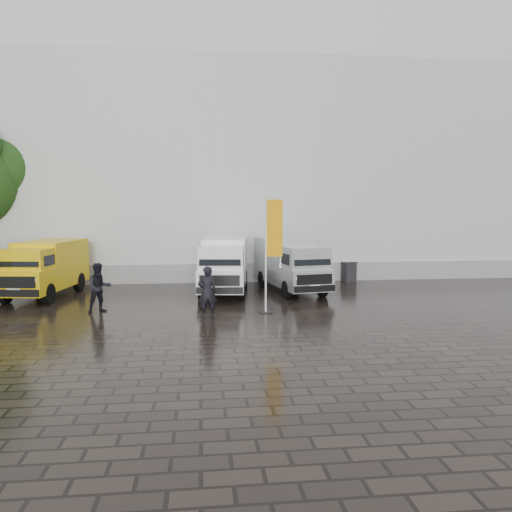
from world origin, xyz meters
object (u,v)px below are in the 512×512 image
Objects in this scene: van_yellow at (44,269)px; flagpole at (271,248)px; wheelie_bin at (349,272)px; van_silver at (290,266)px; van_white at (225,266)px; person_front at (207,292)px; person_tent at (99,288)px.

van_yellow is 1.20× the size of flagpole.
van_yellow is at bearing -179.89° from wheelie_bin.
wheelie_bin is at bearing 25.69° from van_silver.
flagpole reaches higher than wheelie_bin.
wheelie_bin is (6.82, 2.70, -0.74)m from van_white.
person_front reaches higher than person_tent.
flagpole is 9.30m from wheelie_bin.
van_yellow is 8.05m from van_white.
van_white is 5.46m from person_front.
van_yellow is 11.18m from van_silver.
van_yellow is 5.00× the size of wheelie_bin.
van_silver is (3.12, 0.00, -0.04)m from van_white.
person_front is at bearing -137.20° from van_silver.
van_white is 1.32× the size of flagpole.
flagpole is 2.37× the size of person_tent.
van_silver reaches higher than van_yellow.
person_front is 4.34m from person_tent.
van_white is 3.12× the size of person_front.
flagpole is 4.18× the size of wheelie_bin.
person_front is (-0.89, -5.38, -0.33)m from van_white.
flagpole is 2.91m from person_front.
van_white is 3.12m from van_silver.
wheelie_bin is at bearing 54.32° from flagpole.
van_silver is 8.97m from person_tent.
van_white is at bearing 11.35° from person_tent.
van_silver is at bearing 71.02° from flagpole.
van_yellow is at bearing 154.75° from flagpole.
van_silver is at bearing 9.22° from van_yellow.
van_white is 5.07m from flagpole.
person_front is at bearing -144.50° from wheelie_bin.
van_silver is at bearing -132.08° from person_front.
van_silver is 4.63m from wheelie_bin.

